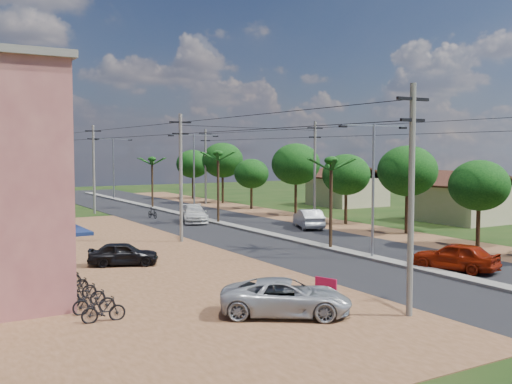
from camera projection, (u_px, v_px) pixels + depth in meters
ground at (372, 260)px, 35.39m from camera, size 160.00×160.00×0.00m
road at (246, 230)px, 48.26m from camera, size 12.00×110.00×0.04m
median at (229, 225)px, 50.83m from camera, size 1.00×90.00×0.18m
dirt_lot_west at (82, 262)px, 34.62m from camera, size 18.00×46.00×0.04m
dirt_shoulder_east at (330, 224)px, 52.58m from camera, size 5.00×90.00×0.03m
house_east_near at (466, 195)px, 53.97m from camera, size 7.60×7.50×4.60m
house_east_far at (347, 185)px, 69.93m from camera, size 7.60×7.50×4.60m
tree_east_b at (479, 185)px, 39.83m from camera, size 4.00×4.00×5.83m
tree_east_c at (407, 171)px, 45.99m from camera, size 4.60×4.60×6.83m
tree_east_d at (346, 175)px, 51.88m from camera, size 4.20×4.20×6.13m
tree_east_e at (296, 164)px, 58.80m from camera, size 4.80×4.80×7.14m
tree_east_f at (251, 174)px, 65.54m from camera, size 3.80×3.80×5.52m
tree_east_g at (223, 160)px, 72.62m from camera, size 5.00×5.00×7.38m
tree_east_h at (193, 164)px, 79.37m from camera, size 4.40×4.40×6.52m
palm_median_near at (331, 165)px, 38.43m from camera, size 2.00×2.00×6.15m
palm_median_mid at (218, 157)px, 52.14m from camera, size 2.00×2.00×6.55m
palm_median_far at (152, 161)px, 65.92m from camera, size 2.00×2.00×5.85m
streetlight_near at (373, 179)px, 35.05m from camera, size 5.10×0.18×8.00m
streetlight_mid at (194, 168)px, 56.51m from camera, size 5.10×0.18×8.00m
streetlight_far at (113, 163)px, 77.96m from camera, size 5.10×0.18×8.00m
utility_pole_w_a at (411, 195)px, 22.91m from camera, size 1.60×0.24×9.00m
utility_pole_w_b at (181, 175)px, 41.79m from camera, size 1.60×0.24×9.00m
utility_pole_w_c at (94, 167)px, 60.67m from camera, size 1.60×0.24×9.00m
utility_pole_w_d at (50, 163)px, 78.70m from camera, size 1.60×0.24×9.00m
utility_pole_e_b at (315, 170)px, 52.60m from camera, size 1.60×0.24×9.00m
utility_pole_e_c at (206, 164)px, 71.48m from camera, size 1.60×0.24×9.00m
car_red_near at (455, 257)px, 31.92m from camera, size 3.16×4.84×1.53m
car_silver_mid at (308, 219)px, 49.39m from camera, size 3.33×5.04×1.57m
car_white_far at (194, 214)px, 53.25m from camera, size 3.64×5.54×1.49m
car_parked_silver at (286, 298)px, 23.29m from camera, size 5.53×4.80×1.41m
car_parked_dark at (123, 254)px, 33.42m from camera, size 4.15×2.88×1.31m
moto_rider_west_a at (194, 220)px, 51.79m from camera, size 0.60×1.66×0.87m
moto_rider_west_b at (153, 213)px, 56.43m from camera, size 0.69×1.77×1.04m
roadside_sign at (326, 288)px, 26.14m from camera, size 0.45×1.03×0.90m
parked_scooter_row at (77, 289)px, 25.73m from camera, size 1.69×8.39×1.00m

